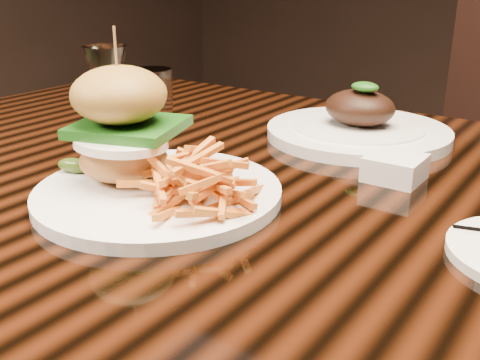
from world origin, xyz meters
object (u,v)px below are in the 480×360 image
Objects in this scene: dining_table at (318,239)px; far_dish at (358,127)px; wine_glass at (107,79)px; burger_plate at (151,158)px.

far_dish is at bearing 102.61° from dining_table.
wine_glass is (-0.29, -0.08, 0.19)m from dining_table.
dining_table is at bearing 39.30° from burger_plate.
wine_glass reaches higher than far_dish.
burger_plate reaches higher than wine_glass.
dining_table is 0.25m from far_dish.
far_dish is (0.24, 0.31, -0.10)m from wine_glass.
wine_glass is at bearing 147.81° from burger_plate.
burger_plate is at bearing -104.49° from far_dish.
burger_plate is 1.00× the size of far_dish.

